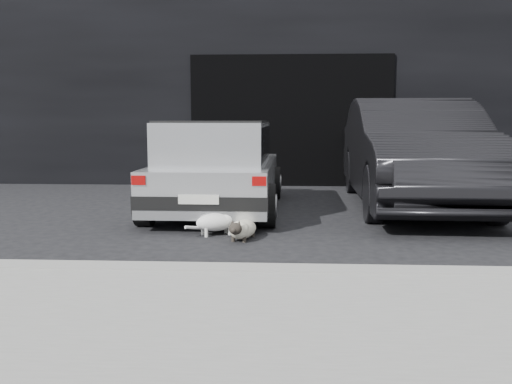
{
  "coord_description": "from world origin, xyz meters",
  "views": [
    {
      "loc": [
        0.88,
        -6.92,
        1.31
      ],
      "look_at": [
        0.55,
        -0.76,
        0.5
      ],
      "focal_mm": 38.0,
      "sensor_mm": 36.0,
      "label": 1
    }
  ],
  "objects_px": {
    "cat_siamese": "(242,229)",
    "cat_white": "(219,221)",
    "silver_hatchback": "(218,162)",
    "second_car": "(413,153)"
  },
  "relations": [
    {
      "from": "silver_hatchback",
      "to": "second_car",
      "type": "relative_size",
      "value": 0.71
    },
    {
      "from": "silver_hatchback",
      "to": "cat_siamese",
      "type": "height_order",
      "value": "silver_hatchback"
    },
    {
      "from": "silver_hatchback",
      "to": "cat_white",
      "type": "bearing_deg",
      "value": -82.1
    },
    {
      "from": "cat_siamese",
      "to": "silver_hatchback",
      "type": "bearing_deg",
      "value": -61.39
    },
    {
      "from": "silver_hatchback",
      "to": "second_car",
      "type": "height_order",
      "value": "second_car"
    },
    {
      "from": "cat_siamese",
      "to": "cat_white",
      "type": "relative_size",
      "value": 1.18
    },
    {
      "from": "silver_hatchback",
      "to": "second_car",
      "type": "xyz_separation_m",
      "value": [
        2.91,
        0.6,
        0.11
      ]
    },
    {
      "from": "silver_hatchback",
      "to": "cat_siamese",
      "type": "bearing_deg",
      "value": -74.79
    },
    {
      "from": "cat_siamese",
      "to": "cat_white",
      "type": "bearing_deg",
      "value": -28.3
    },
    {
      "from": "cat_siamese",
      "to": "cat_white",
      "type": "height_order",
      "value": "cat_white"
    }
  ]
}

